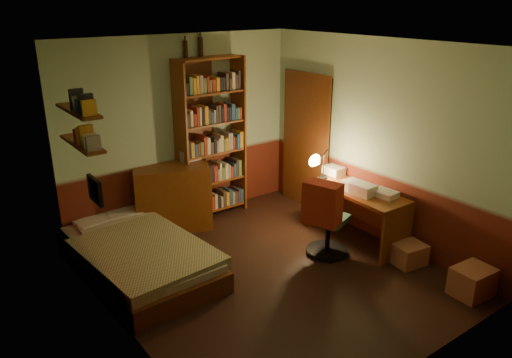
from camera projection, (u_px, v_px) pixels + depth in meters
floor at (269, 273)px, 5.86m from camera, size 3.50×4.00×0.02m
ceiling at (271, 44)px, 4.96m from camera, size 3.50×4.00×0.02m
wall_back at (181, 131)px, 6.93m from camera, size 3.50×0.02×2.60m
wall_left at (113, 206)px, 4.43m from camera, size 0.02×4.00×2.60m
wall_right at (378, 142)px, 6.39m from camera, size 0.02×4.00×2.60m
wall_front at (428, 235)px, 3.89m from camera, size 3.50×0.02×2.60m
doorway at (307, 142)px, 7.45m from camera, size 0.06×0.90×2.00m
door_trim at (305, 143)px, 7.43m from camera, size 0.02×0.98×2.08m
bed at (137, 245)px, 5.82m from camera, size 1.23×2.20×0.64m
dresser at (173, 197)px, 6.86m from camera, size 1.13×0.85×0.90m
mini_stereo at (188, 154)px, 6.97m from camera, size 0.29×0.23×0.15m
bookshelf at (211, 139)px, 7.07m from camera, size 1.01×0.42×2.29m
bottle_left at (186, 49)px, 6.57m from camera, size 0.07×0.07×0.22m
bottle_right at (201, 47)px, 6.69m from camera, size 0.08×0.08×0.25m
desk at (357, 216)px, 6.52m from camera, size 0.58×1.35×0.71m
paper_stack at (334, 170)px, 6.96m from camera, size 0.21×0.28×0.11m
desk_lamp at (324, 160)px, 6.73m from camera, size 0.16×0.16×0.52m
office_chair at (329, 218)px, 6.14m from camera, size 0.60×0.56×0.97m
red_jacket at (304, 160)px, 5.91m from camera, size 0.25×0.45×0.52m
wall_shelf_lower at (82, 144)px, 5.22m from camera, size 0.20×0.90×0.03m
wall_shelf_upper at (78, 111)px, 5.10m from camera, size 0.20×0.90×0.03m
framed_picture at (95, 190)px, 4.92m from camera, size 0.04×0.32×0.26m
cardboard_box_a at (472, 282)px, 5.38m from camera, size 0.44×0.36×0.32m
cardboard_box_b at (409, 254)px, 6.01m from camera, size 0.41×0.35×0.26m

